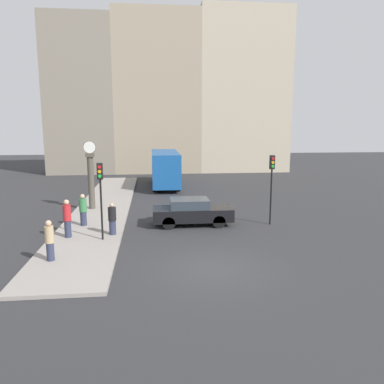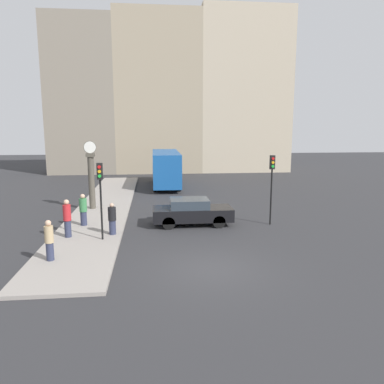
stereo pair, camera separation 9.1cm
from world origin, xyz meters
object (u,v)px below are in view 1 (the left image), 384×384
Objects in this scene: pedestrian_black_jacket at (112,219)px; pedestrian_green_hoodie at (83,210)px; bus_distant at (165,167)px; traffic_light_near at (100,185)px; traffic_light_far at (272,175)px; pedestrian_red_top at (67,218)px; sedan_car at (192,212)px; street_clock at (91,177)px; pedestrian_tan_coat at (50,240)px.

pedestrian_black_jacket is 0.92× the size of pedestrian_green_hoodie.
pedestrian_green_hoodie is (-4.92, -13.43, -0.79)m from bus_distant.
traffic_light_far reaches higher than traffic_light_near.
bus_distant is at bearing 71.26° from pedestrian_red_top.
street_clock is (-6.08, 4.24, 1.44)m from sedan_car.
pedestrian_green_hoodie is at bearing 80.39° from pedestrian_red_top.
pedestrian_black_jacket reaches higher than sedan_car.
traffic_light_far is at bearing 10.09° from pedestrian_black_jacket.
pedestrian_black_jacket is 2.57m from pedestrian_green_hoodie.
street_clock is 2.36× the size of pedestrian_red_top.
street_clock is at bearing 156.22° from traffic_light_far.
sedan_car is 6.62m from pedestrian_red_top.
pedestrian_black_jacket is at bearing -155.51° from sedan_car.
traffic_light_near is 2.11× the size of pedestrian_green_hoodie.
pedestrian_tan_coat is (-10.65, -4.97, -1.80)m from traffic_light_far.
traffic_light_near is at bearing -63.66° from pedestrian_green_hoodie.
street_clock is 6.49m from pedestrian_red_top.
pedestrian_red_top is (0.01, 3.20, 0.10)m from pedestrian_tan_coat.
pedestrian_tan_coat is at bearing -90.14° from pedestrian_red_top.
pedestrian_tan_coat is at bearing -91.12° from street_clock.
street_clock is at bearing 88.88° from pedestrian_tan_coat.
pedestrian_black_jacket is at bearing -169.91° from traffic_light_far.
bus_distant reaches higher than pedestrian_tan_coat.
sedan_car is at bearing 175.14° from traffic_light_far.
traffic_light_near is 3.61m from pedestrian_tan_coat.
traffic_light_near is 2.30× the size of pedestrian_black_jacket.
traffic_light_near is at bearing -102.49° from bus_distant.
sedan_car is at bearing 40.48° from pedestrian_tan_coat.
traffic_light_near is 7.14m from street_clock.
street_clock reaches higher than pedestrian_green_hoodie.
bus_distant reaches higher than pedestrian_black_jacket.
traffic_light_near is 9.23m from traffic_light_far.
pedestrian_red_top is (-0.18, -6.39, -1.13)m from street_clock.
sedan_car is 5.89m from pedestrian_green_hoodie.
bus_distant is at bearing 74.26° from pedestrian_tan_coat.
bus_distant is 16.47m from pedestrian_red_top.
pedestrian_red_top is (-2.10, -0.25, 0.16)m from pedestrian_black_jacket.
pedestrian_black_jacket is (-8.54, -1.52, -1.86)m from traffic_light_far.
traffic_light_far is 0.89× the size of street_clock.
sedan_car is at bearing 24.49° from pedestrian_black_jacket.
traffic_light_near is at bearing -18.25° from pedestrian_red_top.
street_clock is 2.77× the size of pedestrian_black_jacket.
sedan_car is at bearing -85.88° from bus_distant.
pedestrian_black_jacket is (1.92, -6.13, -1.28)m from street_clock.
pedestrian_black_jacket is at bearing 64.55° from traffic_light_near.
sedan_car is 1.13× the size of traffic_light_far.
bus_distant is at bearing 60.96° from street_clock.
pedestrian_black_jacket is 0.85× the size of pedestrian_red_top.
pedestrian_tan_coat is at bearing -139.52° from sedan_car.
pedestrian_green_hoodie is at bearing 86.02° from pedestrian_tan_coat.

